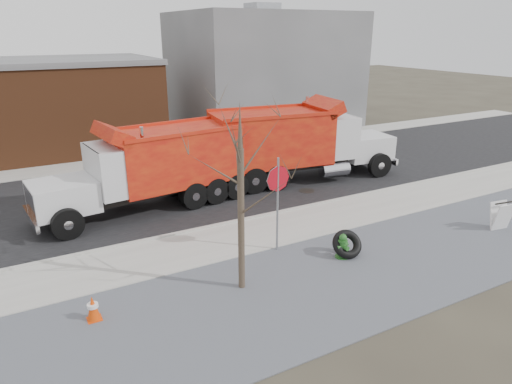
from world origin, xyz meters
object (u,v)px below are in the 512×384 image
stop_sign (278,189)px  dump_truck_red_a (296,141)px  dump_truck_red_b (152,165)px  truck_tire (347,244)px  fire_hydrant (343,247)px  sandwich_board (501,216)px

stop_sign → dump_truck_red_a: (4.60, 5.99, -0.20)m
dump_truck_red_a → dump_truck_red_b: 7.00m
truck_tire → fire_hydrant: bearing=-173.3°
fire_hydrant → dump_truck_red_b: (-3.92, 7.06, 1.42)m
fire_hydrant → stop_sign: stop_sign is taller
fire_hydrant → sandwich_board: bearing=-18.1°
truck_tire → sandwich_board: bearing=-9.6°
fire_hydrant → sandwich_board: 6.41m
sandwich_board → stop_sign: bearing=171.3°
stop_sign → dump_truck_red_b: dump_truck_red_b is taller
sandwich_board → dump_truck_red_a: 9.15m
truck_tire → sandwich_board: (6.13, -1.03, 0.12)m
sandwich_board → dump_truck_red_b: bearing=150.5°
truck_tire → stop_sign: (-1.72, 1.43, 1.68)m
truck_tire → stop_sign: size_ratio=0.36×
stop_sign → sandwich_board: bearing=-1.8°
truck_tire → stop_sign: bearing=140.4°
fire_hydrant → dump_truck_red_b: 8.20m
truck_tire → dump_truck_red_a: dump_truck_red_a is taller
fire_hydrant → dump_truck_red_a: bearing=58.6°
fire_hydrant → stop_sign: size_ratio=0.26×
fire_hydrant → truck_tire: bearing=-2.3°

